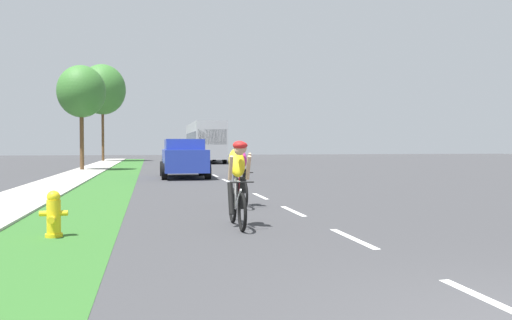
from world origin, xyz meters
TOP-DOWN VIEW (x-y plane):
  - ground_plane at (0.00, 20.00)m, footprint 120.00×120.00m
  - grass_verge at (-4.73, 20.00)m, footprint 2.01×70.00m
  - sidewalk_concrete at (-6.73, 20.00)m, footprint 1.98×70.00m
  - lane_markings_center at (0.00, 24.00)m, footprint 0.12×54.30m
  - fire_hydrant_yellow at (-4.73, 5.85)m, footprint 0.44×0.38m
  - cyclist_lead at (-1.63, 6.24)m, footprint 0.42×1.72m
  - cyclist_trailing at (-1.01, 9.33)m, footprint 0.42×1.72m
  - suv_blue at (-1.61, 21.17)m, footprint 2.15×4.70m
  - sedan_white at (-1.31, 33.63)m, footprint 1.98×4.30m
  - bus_silver at (1.68, 42.95)m, footprint 2.78×11.60m
  - street_tree_near at (-7.16, 29.26)m, footprint 2.83×2.83m
  - street_tree_far at (-7.50, 47.44)m, footprint 4.30×4.30m

SIDE VIEW (x-z plane):
  - ground_plane at x=0.00m, z-range 0.00..0.00m
  - grass_verge at x=-4.73m, z-range 0.00..0.01m
  - lane_markings_center at x=0.00m, z-range 0.00..0.01m
  - sidewalk_concrete at x=-6.73m, z-range -0.05..0.06m
  - fire_hydrant_yellow at x=-4.73m, z-range -0.01..0.75m
  - sedan_white at x=-1.31m, z-range 0.01..1.53m
  - cyclist_lead at x=-1.63m, z-range 0.02..1.60m
  - cyclist_trailing at x=-1.01m, z-range 0.02..1.60m
  - suv_blue at x=-1.61m, z-range 0.05..1.84m
  - bus_silver at x=1.68m, z-range 0.24..3.72m
  - street_tree_near at x=-7.16m, z-range 1.57..7.87m
  - street_tree_far at x=-7.50m, z-range 2.20..11.36m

